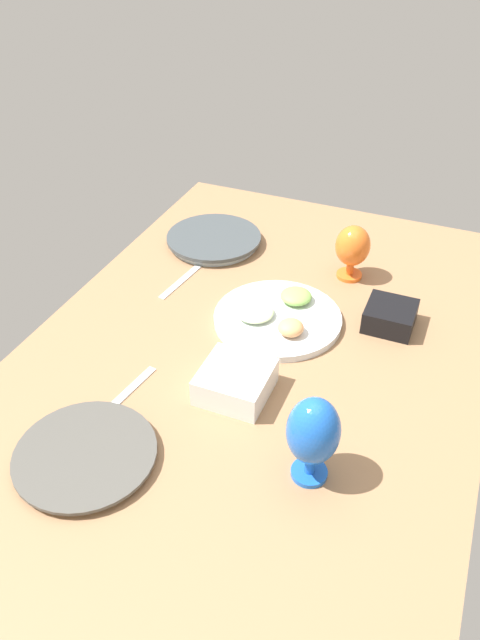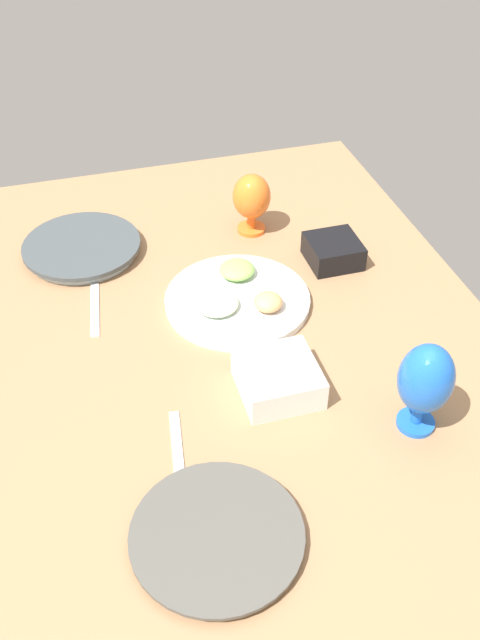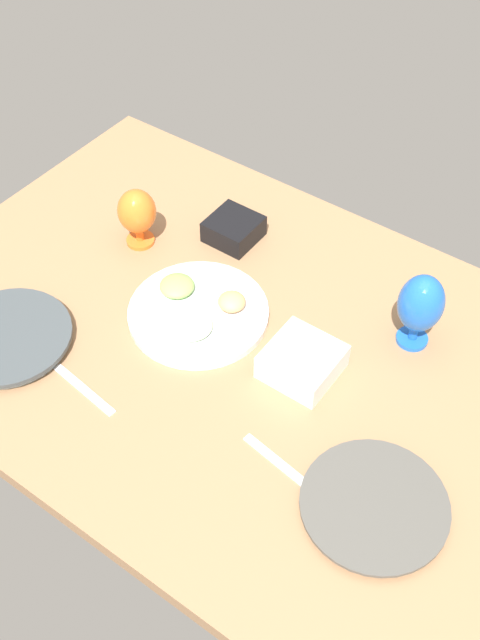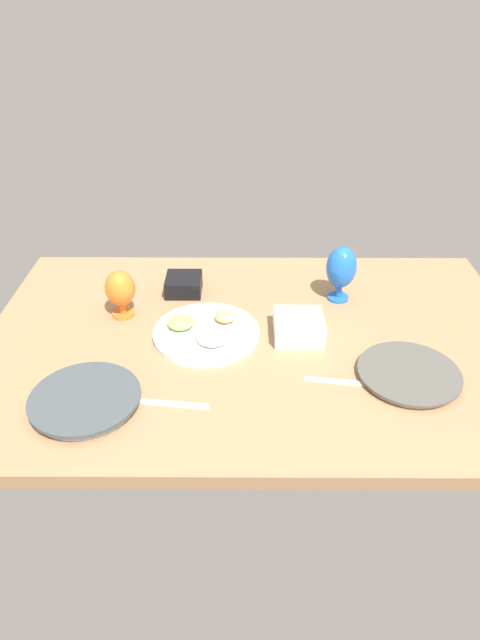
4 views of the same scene
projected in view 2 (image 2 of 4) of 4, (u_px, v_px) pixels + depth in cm
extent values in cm
cube|color=#99704C|center=(252.00, 355.00, 144.44)|extent=(160.00, 104.00, 4.00)
cylinder|color=silver|center=(217.00, 538.00, 109.44)|extent=(25.10, 25.10, 1.25)
cylinder|color=#4E4C47|center=(217.00, 534.00, 108.78)|extent=(27.29, 27.29, 0.75)
cylinder|color=silver|center=(82.00, 250.00, 167.73)|extent=(25.52, 25.52, 1.74)
cylinder|color=#3E4549|center=(81.00, 245.00, 166.82)|extent=(27.74, 27.74, 1.05)
cylinder|color=silver|center=(237.00, 300.00, 153.33)|extent=(31.46, 31.46, 1.80)
ellipsoid|color=#8CC659|center=(237.00, 270.00, 157.80)|extent=(7.94, 7.94, 2.94)
ellipsoid|color=beige|center=(217.00, 303.00, 149.33)|extent=(9.27, 9.27, 2.25)
ellipsoid|color=#F2A566|center=(268.00, 302.00, 148.71)|extent=(6.17, 6.17, 3.49)
cylinder|color=orange|center=(251.00, 229.00, 175.34)|extent=(6.92, 6.92, 1.00)
cylinder|color=orange|center=(251.00, 222.00, 173.99)|extent=(2.00, 2.00, 3.12)
ellipsoid|color=orange|center=(252.00, 196.00, 169.35)|extent=(9.23, 9.23, 11.13)
cylinder|color=blue|center=(415.00, 422.00, 127.44)|extent=(6.89, 6.89, 1.00)
cylinder|color=blue|center=(418.00, 414.00, 125.92)|extent=(2.00, 2.00, 3.68)
ellipsoid|color=blue|center=(426.00, 379.00, 120.17)|extent=(9.68, 9.68, 13.94)
cube|color=black|center=(333.00, 251.00, 163.98)|extent=(11.70, 11.70, 5.65)
cube|color=tan|center=(334.00, 245.00, 162.80)|extent=(9.60, 9.60, 1.81)
cube|color=white|center=(278.00, 379.00, 132.16)|extent=(14.39, 14.39, 6.19)
cube|color=#F9E072|center=(279.00, 371.00, 130.87)|extent=(11.80, 11.80, 1.98)
cube|color=silver|center=(177.00, 450.00, 122.94)|extent=(18.07, 4.36, 0.60)
cube|color=silver|center=(95.00, 309.00, 152.11)|extent=(18.09, 3.97, 0.60)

